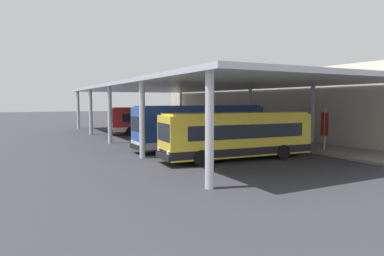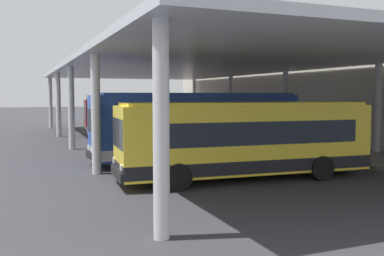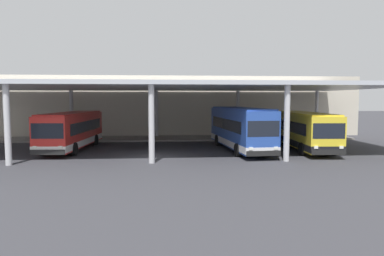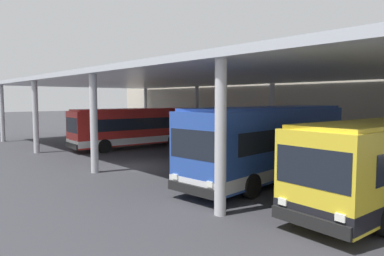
# 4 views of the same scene
# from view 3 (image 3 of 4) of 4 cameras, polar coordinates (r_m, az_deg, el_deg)

# --- Properties ---
(ground_plane) EXTENTS (200.00, 200.00, 0.00)m
(ground_plane) POSITION_cam_3_polar(r_m,az_deg,el_deg) (26.34, -6.35, -4.70)
(ground_plane) COLOR #333338
(platform_kerb) EXTENTS (42.00, 4.50, 0.18)m
(platform_kerb) POSITION_cam_3_polar(r_m,az_deg,el_deg) (37.97, -5.83, -1.70)
(platform_kerb) COLOR gray
(platform_kerb) RESTS_ON ground
(station_building_facade) EXTENTS (48.00, 1.60, 6.98)m
(station_building_facade) POSITION_cam_3_polar(r_m,az_deg,el_deg) (40.99, -5.77, 3.53)
(station_building_facade) COLOR beige
(station_building_facade) RESTS_ON ground
(canopy_shelter) EXTENTS (40.00, 17.00, 5.55)m
(canopy_shelter) POSITION_cam_3_polar(r_m,az_deg,el_deg) (31.51, -6.14, 6.48)
(canopy_shelter) COLOR silver
(canopy_shelter) RESTS_ON ground
(bus_nearest_bay) EXTENTS (3.28, 10.68, 3.17)m
(bus_nearest_bay) POSITION_cam_3_polar(r_m,az_deg,el_deg) (31.63, -18.88, -0.34)
(bus_nearest_bay) COLOR red
(bus_nearest_bay) RESTS_ON ground
(bus_second_bay) EXTENTS (3.37, 11.49, 3.57)m
(bus_second_bay) POSITION_cam_3_polar(r_m,az_deg,el_deg) (30.01, 7.77, -0.03)
(bus_second_bay) COLOR #284CA8
(bus_second_bay) RESTS_ON ground
(bus_middle_bay) EXTENTS (3.19, 10.67, 3.17)m
(bus_middle_bay) POSITION_cam_3_polar(r_m,az_deg,el_deg) (31.42, 17.71, -0.34)
(bus_middle_bay) COLOR yellow
(bus_middle_bay) RESTS_ON ground
(bench_waiting) EXTENTS (1.80, 0.45, 0.92)m
(bench_waiting) POSITION_cam_3_polar(r_m,az_deg,el_deg) (38.92, -17.36, -0.88)
(bench_waiting) COLOR brown
(bench_waiting) RESTS_ON platform_kerb
(trash_bin) EXTENTS (0.52, 0.52, 0.98)m
(trash_bin) POSITION_cam_3_polar(r_m,az_deg,el_deg) (39.99, -21.86, -0.84)
(trash_bin) COLOR #33383D
(trash_bin) RESTS_ON platform_kerb
(banner_sign) EXTENTS (0.70, 0.12, 3.20)m
(banner_sign) POSITION_cam_3_polar(r_m,az_deg,el_deg) (38.93, 13.55, 1.15)
(banner_sign) COLOR #B2B2B7
(banner_sign) RESTS_ON platform_kerb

